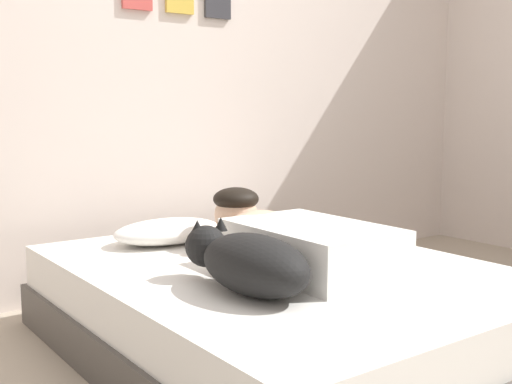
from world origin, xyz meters
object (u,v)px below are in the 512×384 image
at_px(coffee_cup, 263,237).
at_px(cell_phone, 330,258).
at_px(bed, 279,309).
at_px(pillow, 168,231).
at_px(person_lying, 288,238).
at_px(dog, 248,262).

bearing_deg(coffee_cup, cell_phone, -81.12).
xyz_separation_m(bed, coffee_cup, (0.17, 0.33, 0.22)).
relative_size(coffee_cup, cell_phone, 0.89).
distance_m(bed, pillow, 0.68).
xyz_separation_m(bed, pillow, (-0.16, 0.62, 0.24)).
xyz_separation_m(pillow, coffee_cup, (0.33, -0.29, -0.02)).
xyz_separation_m(person_lying, dog, (-0.35, -0.22, -0.00)).
height_order(bed, coffee_cup, coffee_cup).
bearing_deg(bed, cell_phone, -12.09).
relative_size(bed, dog, 3.36).
xyz_separation_m(person_lying, coffee_cup, (0.14, 0.35, -0.07)).
height_order(bed, cell_phone, cell_phone).
height_order(dog, cell_phone, dog).
relative_size(bed, pillow, 3.71).
bearing_deg(person_lying, pillow, 106.28).
distance_m(bed, coffee_cup, 0.43).
bearing_deg(cell_phone, bed, 167.91).
distance_m(coffee_cup, cell_phone, 0.38).
height_order(pillow, cell_phone, pillow).
xyz_separation_m(coffee_cup, cell_phone, (0.06, -0.38, -0.03)).
bearing_deg(person_lying, coffee_cup, 68.21).
height_order(bed, dog, dog).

